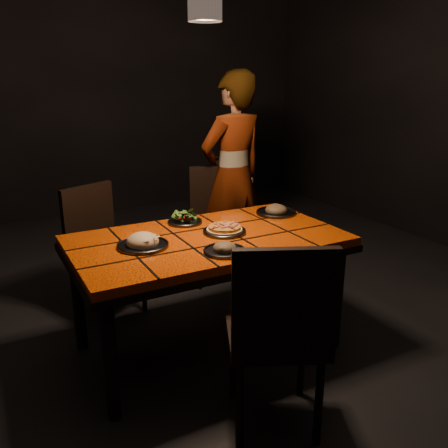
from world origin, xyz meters
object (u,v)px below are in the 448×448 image
dining_table (208,249)px  diner (233,176)px  plate_pasta (143,243)px  chair_near (279,328)px  plate_pizza (224,230)px  chair_far_right (216,216)px  chair_far_left (99,242)px

dining_table → diner: diner is taller
dining_table → plate_pasta: bearing=178.4°
chair_near → plate_pizza: bearing=-77.2°
dining_table → chair_near: size_ratio=1.62×
dining_table → chair_far_right: 1.16m
diner → plate_pasta: diner is taller
chair_far_right → plate_pizza: size_ratio=3.56×
chair_near → plate_pasta: bearing=-43.4°
chair_far_right → diner: (0.16, 0.01, 0.32)m
dining_table → plate_pizza: plate_pizza is taller
diner → chair_far_right: bearing=-7.5°
dining_table → chair_far_left: 0.96m
chair_far_left → diner: size_ratio=0.54×
dining_table → diner: bearing=53.6°
chair_far_left → chair_far_right: size_ratio=0.98×
plate_pasta → dining_table: bearing=-1.6°
diner → plate_pasta: bearing=30.8°
plate_pizza → plate_pasta: (-0.52, -0.00, 0.01)m
dining_table → chair_far_left: bearing=118.7°
diner → dining_table: bearing=43.4°
chair_far_right → dining_table: bearing=-100.2°
chair_far_left → dining_table: bearing=-84.5°
chair_far_left → plate_pasta: 0.86m
chair_far_left → chair_far_right: (1.03, 0.16, 0.01)m
plate_pizza → diner: bearing=58.1°
plate_pizza → plate_pasta: size_ratio=0.91×
diner → plate_pasta: size_ratio=5.92×
diner → plate_pizza: (-0.62, -0.99, -0.09)m
chair_far_right → diner: bearing=22.6°
dining_table → plate_pizza: bearing=5.8°
chair_near → chair_far_left: 1.72m
dining_table → chair_far_right: (0.58, 0.99, -0.13)m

